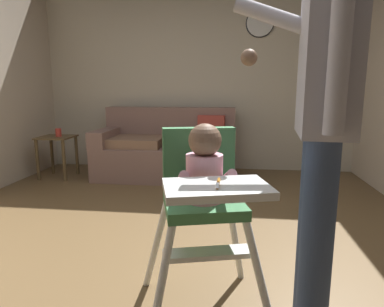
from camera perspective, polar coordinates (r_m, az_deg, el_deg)
name	(u,v)px	position (r m, az deg, el deg)	size (l,w,h in m)	color
ground	(154,269)	(2.35, -6.36, -18.64)	(5.77, 6.97, 0.10)	brown
wall_far	(198,69)	(4.74, 0.96, 14.02)	(4.97, 0.06, 2.73)	beige
couch	(168,150)	(4.33, -4.11, 0.57)	(1.72, 0.86, 0.86)	#826259
high_chair	(204,186)	(1.60, 1.95, -5.40)	(0.73, 0.82, 0.96)	white
adult_standing	(322,118)	(1.52, 20.97, 5.64)	(0.51, 0.53, 1.73)	#334263
side_table	(57,147)	(4.57, -21.69, 0.95)	(0.40, 0.40, 0.52)	brown
sippy_cup	(58,132)	(4.52, -21.49, 3.31)	(0.07, 0.07, 0.10)	#D13D33
wall_clock	(260,23)	(4.75, 11.32, 20.65)	(0.36, 0.04, 0.36)	white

